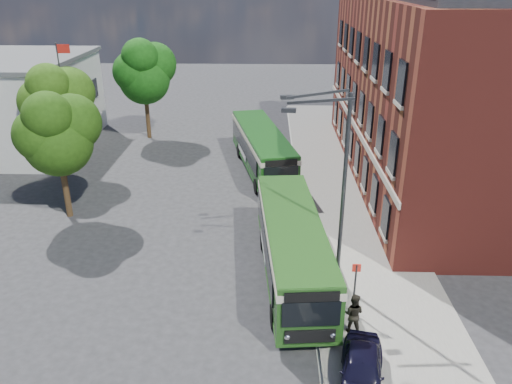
{
  "coord_description": "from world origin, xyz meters",
  "views": [
    {
      "loc": [
        1.99,
        -21.54,
        13.25
      ],
      "look_at": [
        1.31,
        3.69,
        2.2
      ],
      "focal_mm": 35.0,
      "sensor_mm": 36.0,
      "label": 1
    }
  ],
  "objects_px": {
    "bus_rear": "(262,146)",
    "parked_car": "(362,370)",
    "street_lamp": "(335,191)",
    "bus_front": "(293,242)"
  },
  "relations": [
    {
      "from": "bus_rear",
      "to": "parked_car",
      "type": "relative_size",
      "value": 3.34
    },
    {
      "from": "street_lamp",
      "to": "bus_rear",
      "type": "relative_size",
      "value": 0.74
    },
    {
      "from": "bus_rear",
      "to": "parked_car",
      "type": "bearing_deg",
      "value": -79.83
    },
    {
      "from": "street_lamp",
      "to": "parked_car",
      "type": "distance_m",
      "value": 7.42
    },
    {
      "from": "street_lamp",
      "to": "parked_car",
      "type": "relative_size",
      "value": 2.46
    },
    {
      "from": "bus_rear",
      "to": "parked_car",
      "type": "distance_m",
      "value": 21.36
    },
    {
      "from": "bus_front",
      "to": "bus_rear",
      "type": "relative_size",
      "value": 0.92
    },
    {
      "from": "street_lamp",
      "to": "bus_front",
      "type": "relative_size",
      "value": 0.8
    },
    {
      "from": "parked_car",
      "to": "bus_front",
      "type": "bearing_deg",
      "value": 117.93
    },
    {
      "from": "bus_front",
      "to": "parked_car",
      "type": "xyz_separation_m",
      "value": [
        2.13,
        -6.96,
        -1.06
      ]
    }
  ]
}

